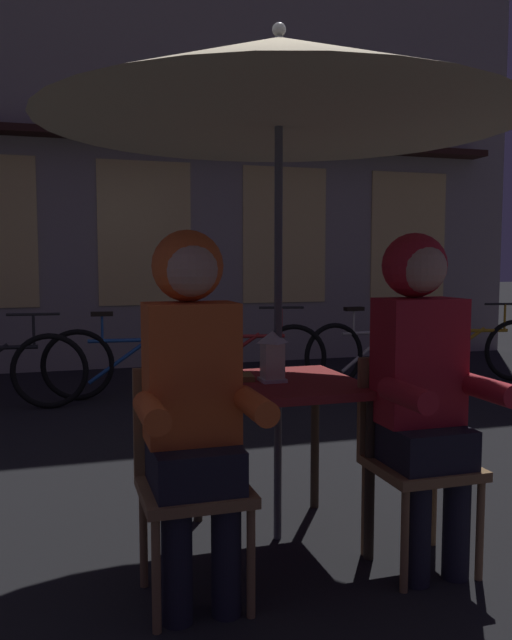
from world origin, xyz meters
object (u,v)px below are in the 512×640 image
object	(u,v)px
bicycle_fifth	(377,351)
bicycle_furthest	(468,349)
bicycle_fourth	(242,356)
patio_umbrella	(279,82)
chair_left	(190,469)
person_right_hooded	(422,367)
book	(231,377)
lantern	(272,355)
bicycle_third	(134,361)
cafe_table	(278,403)
chair_right	(413,448)
person_left_hooded	(193,380)

from	to	relation	value
bicycle_fifth	bicycle_furthest	world-z (taller)	same
bicycle_furthest	bicycle_fourth	bearing A→B (deg)	175.32
patio_umbrella	chair_left	size ratio (longest dim) A/B	2.66
person_right_hooded	book	bearing A→B (deg)	143.03
lantern	bicycle_third	xyz separation A→B (m)	(-0.25, 3.34, -0.51)
cafe_table	lantern	distance (m)	0.22
chair_right	bicycle_fourth	xyz separation A→B (m)	(0.29, 3.71, -0.14)
cafe_table	patio_umbrella	xyz separation A→B (m)	(0.00, 0.00, 1.42)
lantern	chair_right	distance (m)	0.73
patio_umbrella	bicycle_fourth	bearing A→B (deg)	76.99
patio_umbrella	person_left_hooded	distance (m)	1.37
chair_left	book	distance (m)	0.60
bicycle_fourth	chair_right	bearing A→B (deg)	-94.50
bicycle_fourth	person_right_hooded	bearing A→B (deg)	-94.43
cafe_table	bicycle_furthest	size ratio (longest dim) A/B	0.45
person_left_hooded	bicycle_third	world-z (taller)	person_left_hooded
bicycle_fifth	bicycle_furthest	xyz separation A→B (m)	(0.99, -0.14, 0.00)
bicycle_fifth	bicycle_third	bearing A→B (deg)	178.69
cafe_table	bicycle_fourth	distance (m)	3.44
book	lantern	bearing A→B (deg)	-21.07
lantern	bicycle_furthest	bearing A→B (deg)	44.25
patio_umbrella	cafe_table	bearing A→B (deg)	0.00
chair_right	person_left_hooded	world-z (taller)	person_left_hooded
cafe_table	person_left_hooded	world-z (taller)	person_left_hooded
bicycle_third	bicycle_furthest	distance (m)	3.49
bicycle_third	person_left_hooded	bearing A→B (deg)	-93.13
bicycle_fourth	person_left_hooded	bearing A→B (deg)	-108.38
patio_umbrella	bicycle_fourth	xyz separation A→B (m)	(0.77, 3.34, -1.71)
bicycle_furthest	lantern	bearing A→B (deg)	-135.75
bicycle_third	bicycle_furthest	size ratio (longest dim) A/B	1.02
bicycle_furthest	chair_left	bearing A→B (deg)	-136.37
cafe_table	bicycle_fifth	world-z (taller)	bicycle_fifth
cafe_table	bicycle_fifth	bearing A→B (deg)	56.01
chair_right	bicycle_furthest	size ratio (longest dim) A/B	0.53
chair_left	chair_right	world-z (taller)	same
lantern	chair_left	bearing A→B (deg)	-141.25
bicycle_fourth	book	xyz separation A→B (m)	(-0.97, -3.26, 0.41)
lantern	book	size ratio (longest dim) A/B	1.16
chair_right	bicycle_furthest	bearing A→B (deg)	52.19
bicycle_fifth	bicycle_furthest	size ratio (longest dim) A/B	1.02
bicycle_fourth	cafe_table	bearing A→B (deg)	-103.01
bicycle_fourth	bicycle_furthest	size ratio (longest dim) A/B	1.00
bicycle_third	lantern	bearing A→B (deg)	-85.81
bicycle_fourth	bicycle_furthest	world-z (taller)	same
bicycle_third	bicycle_furthest	world-z (taller)	same
cafe_table	person_right_hooded	xyz separation A→B (m)	(0.48, -0.43, 0.21)
lantern	bicycle_fourth	bearing A→B (deg)	76.55
cafe_table	chair_right	distance (m)	0.62
chair_right	book	world-z (taller)	chair_right
person_left_hooded	book	size ratio (longest dim) A/B	7.00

